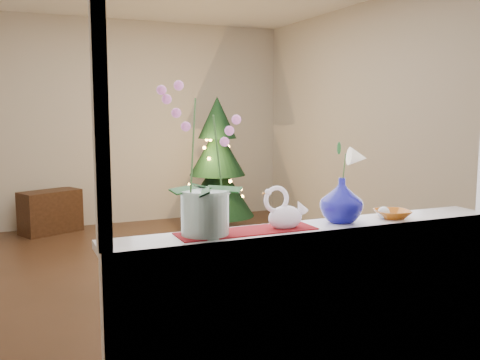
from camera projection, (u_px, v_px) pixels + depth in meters
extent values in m
plane|color=#3A2517|center=(180.00, 272.00, 5.03)|extent=(5.00, 5.00, 0.00)
cube|color=beige|center=(123.00, 123.00, 7.13)|extent=(4.50, 0.10, 2.70)
cube|color=beige|center=(330.00, 143.00, 2.59)|extent=(4.50, 0.10, 2.70)
cube|color=beige|center=(379.00, 126.00, 5.75)|extent=(0.10, 5.00, 2.70)
cube|color=white|center=(322.00, 320.00, 2.74)|extent=(2.20, 0.08, 0.88)
cube|color=white|center=(314.00, 229.00, 2.76)|extent=(2.20, 0.26, 0.04)
cube|color=maroon|center=(247.00, 231.00, 2.61)|extent=(0.70, 0.20, 0.01)
imported|color=#090961|center=(342.00, 197.00, 2.82)|extent=(0.33, 0.33, 0.27)
sphere|color=silver|center=(384.00, 213.00, 2.91)|extent=(0.07, 0.07, 0.07)
imported|color=#AC5511|center=(392.00, 215.00, 2.93)|extent=(0.20, 0.20, 0.04)
cube|color=black|center=(50.00, 212.00, 6.63)|extent=(0.79, 0.61, 0.53)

